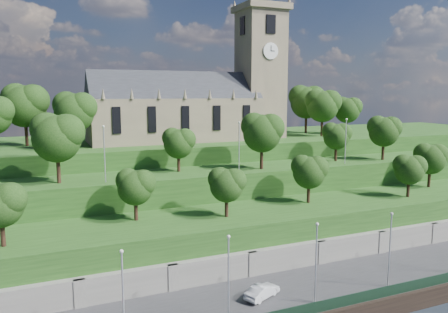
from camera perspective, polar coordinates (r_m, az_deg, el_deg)
name	(u,v)px	position (r m, az deg, el deg)	size (l,w,h in m)	color
promenade	(311,294)	(53.82, 11.34, -17.22)	(160.00, 12.00, 2.00)	#2D2D30
fence	(342,302)	(49.24, 15.10, -17.83)	(160.00, 0.10, 1.20)	black
retaining_wall	(285,263)	(57.80, 7.95, -13.66)	(160.00, 2.10, 5.00)	slate
embankment_lower	(263,238)	(62.18, 5.09, -10.52)	(160.00, 12.00, 8.00)	#1F4517
embankment_upper	(231,205)	(71.07, 0.91, -6.38)	(160.00, 10.00, 12.00)	#1F4517
hilltop	(190,174)	(89.88, -4.52, -2.29)	(160.00, 32.00, 15.00)	#1F4517
church	(199,101)	(84.81, -3.26, 7.30)	(38.60, 12.35, 27.60)	#6F634E
trees_lower	(285,174)	(61.70, 7.94, -2.31)	(70.65, 8.88, 7.57)	black
trees_upper	(235,134)	(68.06, 1.39, 3.02)	(61.47, 8.28, 9.48)	black
trees_hilltop	(198,105)	(83.83, -3.36, 6.72)	(75.25, 16.72, 10.76)	black
lamp_posts_promenade	(316,257)	(47.75, 11.93, -12.78)	(60.36, 0.36, 8.80)	#B2B2B7
lamp_posts_upper	(239,143)	(66.43, 1.98, 1.80)	(40.36, 0.36, 7.78)	#B2B2B7
car_middle	(262,291)	(49.70, 5.00, -17.12)	(1.57, 4.51, 1.48)	silver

